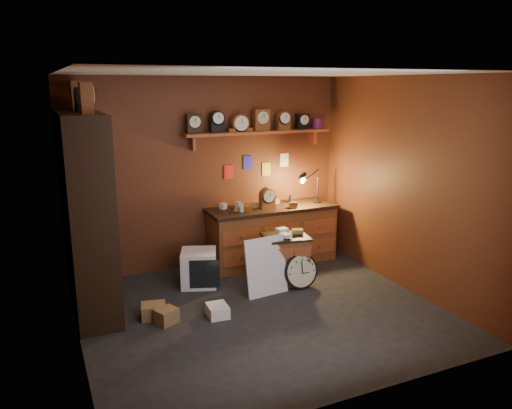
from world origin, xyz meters
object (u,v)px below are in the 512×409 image
object	(u,v)px
shelving_unit	(83,205)
workbench	(272,231)
low_cabinet	(286,257)
big_round_clock	(301,271)

from	to	relation	value
shelving_unit	workbench	bearing A→B (deg)	10.59
low_cabinet	big_round_clock	xyz separation A→B (m)	(0.09, -0.25, -0.13)
shelving_unit	workbench	xyz separation A→B (m)	(2.64, 0.49, -0.78)
low_cabinet	big_round_clock	distance (m)	0.29
workbench	big_round_clock	distance (m)	1.06
workbench	shelving_unit	bearing A→B (deg)	-169.41
workbench	low_cabinet	bearing A→B (deg)	-102.98
workbench	big_round_clock	size ratio (longest dim) A/B	4.08
low_cabinet	shelving_unit	bearing A→B (deg)	-177.19
low_cabinet	big_round_clock	bearing A→B (deg)	-60.96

